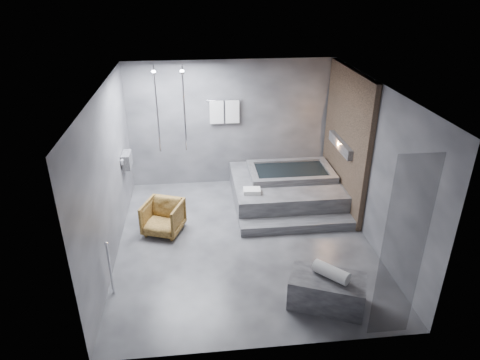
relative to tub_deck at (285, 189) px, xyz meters
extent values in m
plane|color=#303133|center=(-1.05, -1.45, -0.25)|extent=(5.00, 5.00, 0.00)
cube|color=#515154|center=(-1.05, -1.45, 2.55)|extent=(4.50, 5.00, 0.04)
cube|color=#3B3B41|center=(-1.05, 1.05, 1.15)|extent=(4.50, 0.04, 2.80)
cube|color=#3B3B41|center=(-1.05, -3.95, 1.15)|extent=(4.50, 0.04, 2.80)
cube|color=#3B3B41|center=(-3.30, -1.45, 1.15)|extent=(0.04, 5.00, 2.80)
cube|color=#3B3B41|center=(1.20, -1.45, 1.15)|extent=(0.04, 5.00, 2.80)
cube|color=#886A4F|center=(1.14, -0.20, 1.15)|extent=(0.10, 2.40, 2.78)
cube|color=#FF9938|center=(1.06, -0.20, 1.05)|extent=(0.14, 1.20, 0.20)
cube|color=gray|center=(-3.21, -0.05, 0.85)|extent=(0.16, 0.42, 0.30)
imported|color=beige|center=(-3.20, -0.15, 0.80)|extent=(0.08, 0.08, 0.21)
imported|color=beige|center=(-3.20, 0.05, 0.78)|extent=(0.07, 0.07, 0.15)
cylinder|color=silver|center=(-2.05, 0.60, 1.65)|extent=(0.04, 0.04, 1.80)
cylinder|color=silver|center=(-2.60, 0.60, 1.65)|extent=(0.04, 0.04, 1.80)
cylinder|color=silver|center=(-1.20, 0.99, 1.70)|extent=(0.75, 0.02, 0.02)
cube|color=white|center=(-1.37, 0.97, 1.45)|extent=(0.30, 0.06, 0.50)
cube|color=white|center=(-1.03, 0.97, 1.45)|extent=(0.30, 0.06, 0.50)
cylinder|color=silver|center=(-3.20, -2.65, 0.20)|extent=(0.04, 0.04, 0.90)
cube|color=black|center=(0.60, -3.90, 1.10)|extent=(0.55, 0.01, 2.60)
cube|color=#363639|center=(0.00, 0.00, 0.00)|extent=(2.20, 2.00, 0.50)
cube|color=#363639|center=(0.00, -1.18, -0.16)|extent=(2.20, 0.36, 0.18)
cube|color=#313133|center=(-0.05, -3.24, -0.01)|extent=(1.21, 0.95, 0.48)
imported|color=#4D3313|center=(-2.52, -1.00, 0.06)|extent=(0.86, 0.87, 0.62)
cylinder|color=white|center=(-0.02, -3.23, 0.33)|extent=(0.50, 0.52, 0.19)
cube|color=white|center=(-0.79, -0.56, 0.29)|extent=(0.35, 0.27, 0.09)
camera|label=1|loc=(-1.84, -7.96, 4.17)|focal=32.00mm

